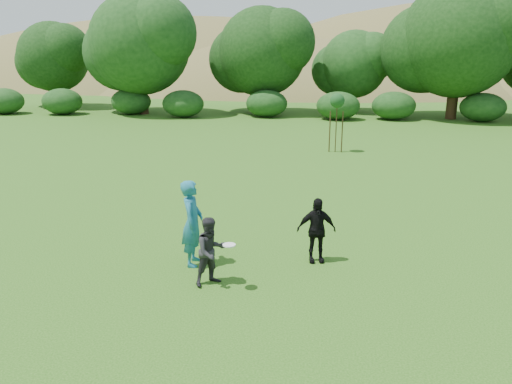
% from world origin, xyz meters
% --- Properties ---
extents(ground, '(120.00, 120.00, 0.00)m').
position_xyz_m(ground, '(0.00, 0.00, 0.00)').
color(ground, '#19470C').
rests_on(ground, ground).
extents(player_teal, '(0.56, 0.79, 2.04)m').
position_xyz_m(player_teal, '(-1.06, 0.46, 1.02)').
color(player_teal, '#1C667F').
rests_on(player_teal, ground).
extents(player_grey, '(0.92, 0.92, 1.51)m').
position_xyz_m(player_grey, '(-0.37, -0.48, 0.75)').
color(player_grey, '#262528').
rests_on(player_grey, ground).
extents(player_black, '(0.99, 0.59, 1.58)m').
position_xyz_m(player_black, '(1.77, 1.10, 0.79)').
color(player_black, black).
rests_on(player_black, ground).
extents(frisbee, '(0.27, 0.27, 0.03)m').
position_xyz_m(frisbee, '(0.07, -0.67, 1.01)').
color(frisbee, white).
rests_on(frisbee, ground).
extents(sapling, '(0.70, 0.70, 2.85)m').
position_xyz_m(sapling, '(1.99, 14.46, 2.42)').
color(sapling, '#372915').
rests_on(sapling, ground).
extents(hillside, '(150.00, 72.00, 52.00)m').
position_xyz_m(hillside, '(-0.56, 68.45, -11.97)').
color(hillside, olive).
rests_on(hillside, ground).
extents(tree_row, '(53.92, 10.38, 9.62)m').
position_xyz_m(tree_row, '(3.23, 28.68, 4.87)').
color(tree_row, '#3A2616').
rests_on(tree_row, ground).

